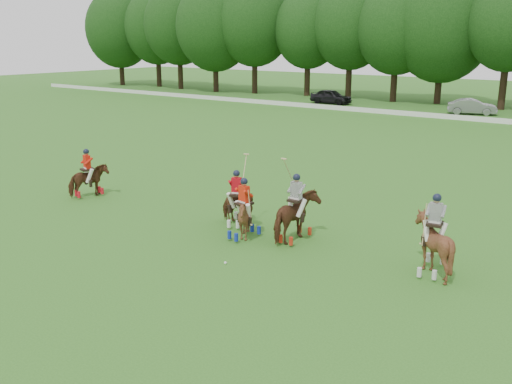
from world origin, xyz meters
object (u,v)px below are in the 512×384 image
Objects in this scene: polo_red_a at (88,180)px; polo_stripe_a at (296,217)px; car_left at (331,97)px; polo_red_b at (237,206)px; polo_stripe_b at (433,244)px; polo_ball at (225,263)px; car_mid at (472,107)px; polo_red_c at (244,217)px.

polo_red_a is 0.74× the size of polo_stripe_a.
car_left is 1.54× the size of polo_stripe_a.
polo_red_b is 1.08× the size of polo_stripe_b.
polo_stripe_b is at bearing 30.28° from polo_ball.
car_mid is at bearing 82.15° from polo_red_a.
polo_red_c reaches higher than car_mid.
polo_red_c is at bearing -41.47° from polo_red_b.
polo_red_b is at bearing 179.62° from polo_stripe_b.
polo_red_a is 0.98× the size of polo_red_c.
polo_red_c is 24.66× the size of polo_ball.
car_mid reaches higher than polo_ball.
car_mid is at bearing 97.64° from polo_stripe_a.
polo_red_c is at bearing 166.30° from car_mid.
polo_red_c is at bearing 113.30° from polo_ball.
polo_stripe_b is at bearing 8.27° from polo_red_c.
car_mid is 42.00m from polo_ball.
polo_stripe_a is at bearing -150.96° from car_left.
polo_stripe_a reaches higher than car_mid.
polo_red_b reaches higher than polo_red_c.
polo_stripe_a is at bearing -2.51° from polo_red_b.
polo_red_c is at bearing -171.73° from polo_stripe_b.
polo_red_a is at bearing -174.60° from polo_red_b.
polo_red_a is 15.45m from polo_stripe_b.
polo_ball is at bearing -149.72° from polo_stripe_b.
car_mid is at bearing 93.66° from polo_red_b.
polo_ball is (-0.63, -3.13, -0.84)m from polo_stripe_a.
polo_ball is at bearing -153.46° from car_left.
polo_stripe_a is at bearing 3.37° from polo_red_a.
car_left is 43.53m from polo_stripe_a.
car_left is 1.69× the size of polo_red_b.
polo_red_a is 0.88× the size of polo_stripe_b.
polo_red_c is at bearing -153.36° from car_left.
polo_red_b is 0.91× the size of polo_stripe_a.
polo_stripe_a is at bearing -179.18° from polo_stripe_b.
car_mid is (14.90, 0.00, -0.06)m from car_left.
polo_red_b is 29.99× the size of polo_ball.
polo_red_b is at bearing 138.53° from polo_red_c.
polo_red_c is 0.75× the size of polo_stripe_a.
car_mid is 38.96m from polo_stripe_a.
car_left is at bearing 114.98° from polo_ball.
polo_red_c is at bearing -1.55° from polo_red_a.
polo_stripe_b is at bearing 2.57° from polo_red_a.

